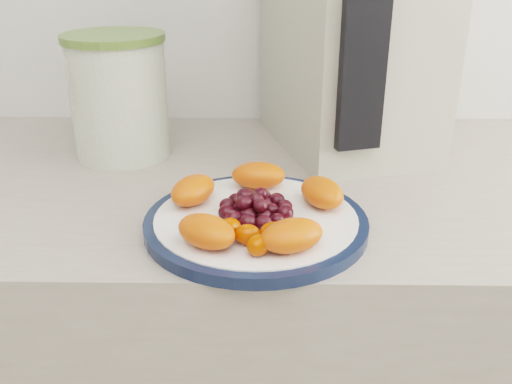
{
  "coord_description": "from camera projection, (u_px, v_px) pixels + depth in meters",
  "views": [
    {
      "loc": [
        0.0,
        0.39,
        1.23
      ],
      "look_at": [
        -0.01,
        1.02,
        0.95
      ],
      "focal_mm": 40.0,
      "sensor_mm": 36.0,
      "label": 1
    }
  ],
  "objects": [
    {
      "name": "canister_lid",
      "position": [
        113.0,
        37.0,
        0.88
      ],
      "size": [
        0.18,
        0.18,
        0.01
      ],
      "primitive_type": "cylinder",
      "rotation": [
        0.0,
        0.0,
        -0.14
      ],
      "color": "#587533",
      "rests_on": "canister"
    },
    {
      "name": "canister",
      "position": [
        119.0,
        100.0,
        0.92
      ],
      "size": [
        0.18,
        0.18,
        0.19
      ],
      "primitive_type": "cylinder",
      "rotation": [
        0.0,
        0.0,
        -0.14
      ],
      "color": "#445D0D",
      "rests_on": "counter"
    },
    {
      "name": "plate_rim",
      "position": [
        256.0,
        223.0,
        0.71
      ],
      "size": [
        0.28,
        0.28,
        0.01
      ],
      "primitive_type": "cylinder",
      "color": "#111D38",
      "rests_on": "counter"
    },
    {
      "name": "fruit_plate",
      "position": [
        254.0,
        206.0,
        0.7
      ],
      "size": [
        0.24,
        0.23,
        0.04
      ],
      "color": "#E73B0D",
      "rests_on": "plate_face"
    },
    {
      "name": "appliance_body",
      "position": [
        352.0,
        34.0,
        0.92
      ],
      "size": [
        0.29,
        0.35,
        0.38
      ],
      "primitive_type": "cube",
      "rotation": [
        0.0,
        0.0,
        0.28
      ],
      "color": "#AAA693",
      "rests_on": "counter"
    },
    {
      "name": "plate_face",
      "position": [
        256.0,
        222.0,
        0.71
      ],
      "size": [
        0.25,
        0.25,
        0.02
      ],
      "primitive_type": "cylinder",
      "color": "white",
      "rests_on": "counter"
    },
    {
      "name": "appliance_panel",
      "position": [
        363.0,
        49.0,
        0.77
      ],
      "size": [
        0.07,
        0.04,
        0.28
      ],
      "primitive_type": "cube",
      "rotation": [
        0.0,
        0.0,
        0.28
      ],
      "color": "black",
      "rests_on": "appliance_body"
    }
  ]
}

